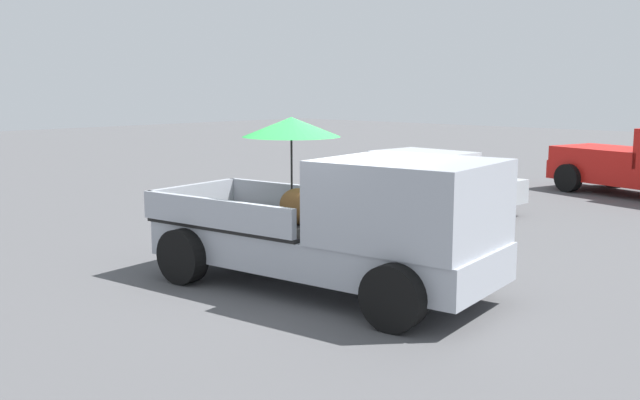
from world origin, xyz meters
TOP-DOWN VIEW (x-y plane):
  - ground_plane at (0.00, 0.00)m, footprint 80.00×80.00m
  - pickup_truck_main at (0.45, 0.06)m, footprint 5.24×2.75m
  - parked_sedan_far at (-2.81, 6.58)m, footprint 4.41×2.21m

SIDE VIEW (x-z plane):
  - ground_plane at x=0.00m, z-range 0.00..0.00m
  - parked_sedan_far at x=-2.81m, z-range 0.08..1.41m
  - pickup_truck_main at x=0.45m, z-range -0.20..2.18m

